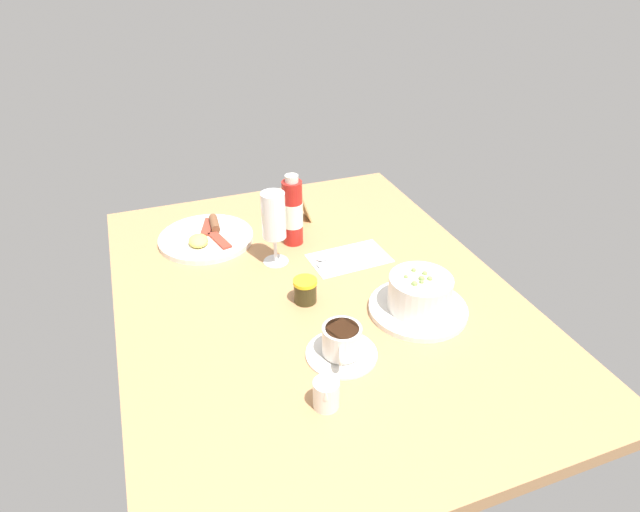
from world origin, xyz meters
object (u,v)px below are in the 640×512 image
Objects in this scene: jam_jar at (305,290)px; sauce_bottle_red at (293,212)px; menu_card at (296,204)px; breakfast_plate at (206,238)px; cutlery_setting at (347,258)px; wine_glass at (274,219)px; porridge_bowl at (419,296)px; creamer_jug at (326,394)px; coffee_cup at (342,344)px.

jam_jar is 0.29× the size of sauce_bottle_red.
menu_card is at bearing -15.23° from jam_jar.
sauce_bottle_red is 0.77× the size of breakfast_plate.
cutlery_setting is 3.61× the size of jam_jar.
wine_glass is 1.77× the size of menu_card.
cutlery_setting is at bearing -166.62° from menu_card.
porridge_bowl is at bearing -118.84° from jam_jar.
sauce_bottle_red is 23.58cm from breakfast_plate.
coffee_cup is at bearing -33.95° from creamer_jug.
jam_jar is (29.06, -6.29, 0.01)cm from creamer_jug.
jam_jar is 36.44cm from breakfast_plate.
sauce_bottle_red reaches higher than coffee_cup.
jam_jar is at bearing -174.92° from wine_glass.
wine_glass reaches higher than cutlery_setting.
coffee_cup is 36.86cm from wine_glass.
jam_jar is (-12.48, 15.06, 2.47)cm from cutlery_setting.
wine_glass is at bearing 3.83° from coffee_cup.
breakfast_plate is 25.51cm from menu_card.
jam_jar is 36.71cm from menu_card.
breakfast_plate is at bearing 17.59° from coffee_cup.
breakfast_plate is at bearing 68.02° from sauce_bottle_red.
menu_card is (10.74, -4.37, -3.48)cm from sauce_bottle_red.
wine_glass is 22.23cm from menu_card.
menu_card is at bearing -84.55° from breakfast_plate.
wine_glass is (35.72, 2.39, 8.80)cm from coffee_cup.
cutlery_setting is at bearing -141.05° from sauce_bottle_red.
wine_glass is at bearing -138.43° from breakfast_plate.
sauce_bottle_red is at bearing 38.95° from cutlery_setting.
porridge_bowl is 23.94cm from jam_jar.
coffee_cup is 2.34× the size of creamer_jug.
menu_card is at bearing -9.26° from coffee_cup.
menu_card reaches higher than porridge_bowl.
wine_glass reaches higher than jam_jar.
creamer_jug is (-10.62, 7.15, -0.10)cm from coffee_cup.
breakfast_plate is (15.68, 13.91, -10.70)cm from wine_glass.
menu_card is (2.39, -25.07, 4.12)cm from breakfast_plate.
jam_jar is 0.53× the size of menu_card.
breakfast_plate is at bearing 8.39° from creamer_jug.
menu_card reaches higher than breakfast_plate.
creamer_jug reaches higher than cutlery_setting.
porridge_bowl is at bearing -166.42° from menu_card.
porridge_bowl is 48.25cm from menu_card.
creamer_jug reaches higher than jam_jar.
porridge_bowl reaches higher than cutlery_setting.
coffee_cup reaches higher than creamer_jug.
porridge_bowl is at bearing -71.04° from coffee_cup.
menu_card is (22.87, 5.44, 4.78)cm from cutlery_setting.
breakfast_plate is (44.50, 36.39, -3.04)cm from porridge_bowl.
coffee_cup is (-30.91, 14.21, 2.56)cm from cutlery_setting.
wine_glass reaches higher than porridge_bowl.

